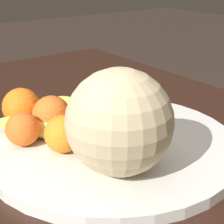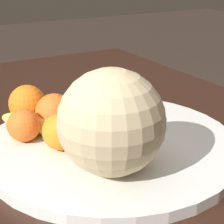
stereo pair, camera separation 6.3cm
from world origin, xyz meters
The scene contains 11 objects.
kitchen_table centered at (0.00, 0.00, 0.62)m, with size 1.41×0.95×0.71m.
fruit_bowl centered at (0.02, -0.05, 0.72)m, with size 0.44×0.44×0.02m.
melon centered at (-0.07, 0.00, 0.81)m, with size 0.16×0.16×0.16m.
banana_bunch centered at (0.12, -0.06, 0.75)m, with size 0.19×0.33×0.04m.
orange_front_left centered at (0.04, -0.02, 0.76)m, with size 0.06×0.06×0.06m.
orange_front_right centered at (0.17, 0.05, 0.77)m, with size 0.07×0.07×0.07m.
orange_mid_center centered at (0.03, 0.04, 0.76)m, with size 0.06×0.06×0.06m.
orange_back_left centered at (0.10, 0.02, 0.77)m, with size 0.07×0.07×0.07m.
orange_back_right centered at (0.03, -0.10, 0.76)m, with size 0.06×0.06×0.06m.
orange_top_small centered at (0.09, 0.08, 0.76)m, with size 0.06×0.06×0.06m.
produce_tag centered at (0.12, -0.01, 0.73)m, with size 0.09×0.08×0.00m.
Camera 1 is at (-0.46, 0.29, 1.02)m, focal length 60.00 mm.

